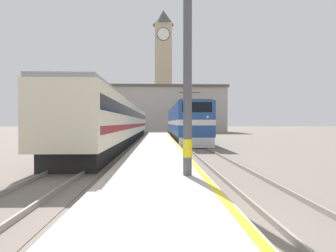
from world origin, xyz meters
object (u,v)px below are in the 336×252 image
(locomotive_train, at_px, (184,123))
(catenary_mast, at_px, (189,67))
(passenger_train, at_px, (124,122))
(clock_tower, at_px, (163,67))

(locomotive_train, height_order, catenary_mast, catenary_mast)
(passenger_train, distance_m, clock_tower, 42.44)
(locomotive_train, xyz_separation_m, clock_tower, (-1.62, 38.15, 14.40))
(passenger_train, xyz_separation_m, clock_tower, (5.06, 39.64, 14.30))
(locomotive_train, xyz_separation_m, passenger_train, (-6.69, -1.49, 0.10))
(locomotive_train, height_order, clock_tower, clock_tower)
(locomotive_train, distance_m, catenary_mast, 21.19)
(catenary_mast, relative_size, clock_tower, 0.24)
(passenger_train, relative_size, clock_tower, 1.19)
(passenger_train, bearing_deg, catenary_mast, -76.43)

